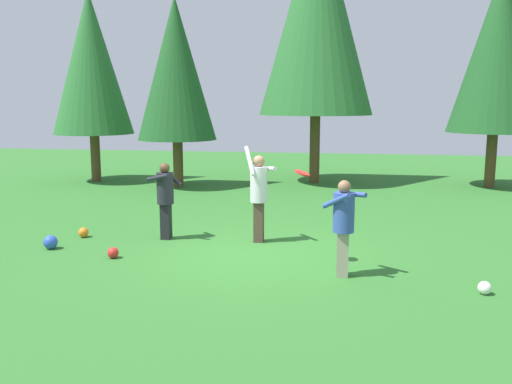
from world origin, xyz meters
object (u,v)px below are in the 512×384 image
at_px(tree_far_left, 91,63).
at_px(frisbee, 302,173).
at_px(person_thrower, 259,190).
at_px(ball_white, 485,288).
at_px(ball_orange, 83,232).
at_px(person_bystander, 165,194).
at_px(person_catcher, 344,220).
at_px(ball_red, 113,253).
at_px(ball_blue, 51,242).
at_px(tree_left, 176,69).
at_px(tree_center, 317,12).
at_px(tree_far_right, 499,50).

bearing_deg(tree_far_left, frisbee, -47.87).
xyz_separation_m(person_thrower, ball_white, (3.74, -2.46, -0.95)).
xyz_separation_m(ball_orange, tree_far_left, (-3.35, 7.66, 3.98)).
bearing_deg(frisbee, tree_far_left, 132.13).
bearing_deg(tree_far_left, person_bystander, -55.81).
bearing_deg(ball_orange, person_bystander, 5.28).
xyz_separation_m(person_catcher, person_bystander, (-3.59, 1.86, 0.00)).
height_order(person_catcher, ball_red, person_catcher).
bearing_deg(tree_far_left, ball_blue, -69.85).
xyz_separation_m(ball_orange, ball_white, (7.40, -2.22, -0.00)).
distance_m(ball_white, tree_far_left, 15.14).
relative_size(person_bystander, tree_left, 0.26).
height_order(frisbee, tree_center, tree_center).
bearing_deg(tree_far_left, ball_red, -62.95).
distance_m(ball_red, ball_white, 6.22).
distance_m(frisbee, tree_far_right, 11.37).
height_order(frisbee, ball_orange, frisbee).
distance_m(frisbee, ball_orange, 4.99).
height_order(person_thrower, ball_red, person_thrower).
xyz_separation_m(ball_blue, tree_far_right, (10.23, 9.40, 4.26)).
bearing_deg(ball_orange, ball_white, -16.74).
bearing_deg(ball_red, tree_left, 99.24).
bearing_deg(person_thrower, frisbee, 0.00).
bearing_deg(ball_orange, tree_left, 90.80).
distance_m(tree_far_right, tree_center, 5.90).
distance_m(ball_white, tree_far_right, 11.81).
bearing_deg(person_thrower, tree_left, 174.59).
relative_size(person_catcher, frisbee, 5.00).
height_order(tree_left, tree_far_left, tree_far_left).
height_order(person_catcher, ball_white, person_catcher).
height_order(ball_orange, ball_white, ball_orange).
bearing_deg(tree_left, frisbee, -59.64).
relative_size(person_catcher, ball_blue, 5.83).
xyz_separation_m(tree_left, tree_center, (4.38, 1.67, 1.92)).
bearing_deg(ball_orange, frisbee, -13.99).
relative_size(person_thrower, tree_center, 0.21).
bearing_deg(person_thrower, person_bystander, -122.55).
height_order(tree_far_left, tree_center, tree_center).
bearing_deg(person_thrower, tree_far_right, 107.38).
bearing_deg(ball_orange, tree_far_right, 40.11).
xyz_separation_m(tree_far_right, tree_far_left, (-13.39, -0.79, -0.32)).
bearing_deg(tree_center, ball_white, -73.89).
relative_size(frisbee, ball_blue, 1.17).
xyz_separation_m(ball_orange, ball_blue, (-0.19, -0.95, 0.03)).
bearing_deg(ball_blue, ball_orange, 78.45).
distance_m(tree_left, tree_far_left, 3.36).
bearing_deg(ball_blue, ball_red, -15.27).
xyz_separation_m(frisbee, tree_far_right, (5.42, 9.60, 2.80)).
height_order(person_thrower, ball_white, person_thrower).
height_order(ball_blue, tree_far_right, tree_far_right).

